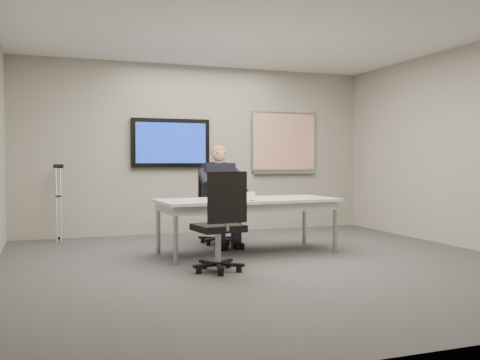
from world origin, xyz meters
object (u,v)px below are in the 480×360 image
object	(u,v)px
seated_person	(223,205)
conference_table	(247,205)
office_chair_far	(217,219)
office_chair_near	(220,241)
laptop	(232,194)

from	to	relation	value
seated_person	conference_table	bearing A→B (deg)	-81.60
office_chair_far	office_chair_near	bearing A→B (deg)	-107.53
seated_person	laptop	distance (m)	0.53
laptop	seated_person	bearing A→B (deg)	65.41
office_chair_far	office_chair_near	xyz separation A→B (m)	(-0.59, -1.99, -0.01)
office_chair_near	conference_table	bearing A→B (deg)	-132.01
conference_table	seated_person	world-z (taller)	seated_person
conference_table	office_chair_far	xyz separation A→B (m)	(-0.11, 0.98, -0.28)
conference_table	office_chair_near	world-z (taller)	office_chair_near
office_chair_far	laptop	xyz separation A→B (m)	(-0.03, -0.76, 0.42)
seated_person	office_chair_far	bearing A→B (deg)	89.87
conference_table	laptop	world-z (taller)	laptop
conference_table	office_chair_far	bearing A→B (deg)	93.29
office_chair_near	seated_person	xyz separation A→B (m)	(0.59, 1.72, 0.24)
conference_table	seated_person	bearing A→B (deg)	95.60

